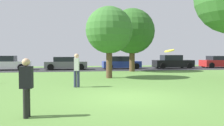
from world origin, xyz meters
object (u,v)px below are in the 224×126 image
frisbee_disc (169,51)px  parked_car_red (218,62)px  parked_car_black (173,62)px  street_lamp_post (132,47)px  parked_car_white (6,64)px  birch_tree_lone (132,31)px  person_thrower (26,85)px  parked_car_grey (66,64)px  oak_tree_right (109,30)px  person_bystander (77,69)px  parked_car_blue (121,63)px

frisbee_disc → parked_car_red: (14.20, 18.78, -1.14)m
parked_car_black → street_lamp_post: street_lamp_post is taller
parked_car_red → street_lamp_post: 12.27m
parked_car_black → street_lamp_post: (-5.61, -3.65, 1.57)m
frisbee_disc → parked_car_white: frisbee_disc is taller
birch_tree_lone → parked_car_white: 12.95m
person_thrower → parked_car_grey: person_thrower is taller
parked_car_red → oak_tree_right: bearing=-147.5°
birch_tree_lone → person_bystander: bearing=-119.4°
parked_car_blue → parked_car_black: 5.87m
parked_car_white → parked_car_black: (17.60, -0.14, 0.02)m
person_thrower → person_bystander: size_ratio=0.94×
parked_car_white → oak_tree_right: bearing=-44.6°
oak_tree_right → street_lamp_post: size_ratio=1.08×
person_thrower → frisbee_disc: bearing=-0.0°
street_lamp_post → person_bystander: bearing=-119.5°
oak_tree_right → person_thrower: (-3.64, -9.27, -2.39)m
parked_car_red → frisbee_disc: bearing=-127.1°
person_thrower → parked_car_blue: 19.26m
birch_tree_lone → frisbee_disc: bearing=-100.5°
frisbee_disc → parked_car_white: (-9.28, 18.56, -1.12)m
street_lamp_post → frisbee_disc: bearing=-100.4°
person_thrower → parked_car_blue: (6.30, 18.20, -0.24)m
person_bystander → frisbee_disc: (2.46, -5.63, 0.85)m
parked_car_white → street_lamp_post: 12.68m
oak_tree_right → parked_car_black: size_ratio=1.12×
oak_tree_right → parked_car_blue: bearing=73.4°
birch_tree_lone → frisbee_disc: (-2.75, -14.89, -1.93)m
birch_tree_lone → oak_tree_right: size_ratio=1.19×
oak_tree_right → parked_car_black: 12.52m
oak_tree_right → street_lamp_post: oak_tree_right is taller
person_thrower → parked_car_black: 21.78m
frisbee_disc → street_lamp_post: (2.72, 14.77, 0.47)m
birch_tree_lone → person_bystander: size_ratio=3.45×
parked_car_blue → parked_car_grey: bearing=-177.2°
parked_car_grey → parked_car_black: (11.73, 0.16, 0.07)m
parked_car_black → parked_car_red: (5.87, 0.36, -0.04)m
person_thrower → parked_car_black: size_ratio=0.36×
birch_tree_lone → parked_car_red: 12.47m
parked_car_red → parked_car_blue: bearing=-178.9°
parked_car_blue → street_lamp_post: 4.12m
birch_tree_lone → parked_car_red: bearing=18.8°
parked_car_grey → person_bystander: bearing=-85.7°
frisbee_disc → street_lamp_post: size_ratio=0.07×
birch_tree_lone → parked_car_black: 7.25m
parked_car_black → parked_car_red: parked_car_black is taller
frisbee_disc → parked_car_red: frisbee_disc is taller
person_thrower → parked_car_black: bearing=61.2°
person_bystander → street_lamp_post: bearing=-21.0°
parked_car_black → street_lamp_post: 6.87m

